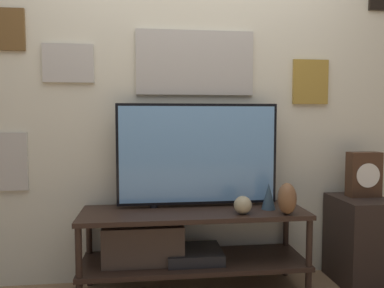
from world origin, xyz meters
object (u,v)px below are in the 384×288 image
Objects in this scene: vase_urn_stoneware at (287,199)px; mantel_clock at (364,174)px; vase_slim_bronze at (269,196)px; vase_round_glass at (243,205)px; television at (198,154)px.

vase_urn_stoneware is 0.63× the size of mantel_clock.
vase_slim_bronze is 0.87× the size of vase_urn_stoneware.
mantel_clock reaches higher than vase_slim_bronze.
vase_round_glass is 0.66× the size of vase_slim_bronze.
television is 1.19m from mantel_clock.
mantel_clock is (0.65, 0.23, 0.11)m from vase_urn_stoneware.
vase_urn_stoneware is at bearing -27.01° from television.
vase_round_glass is at bearing -41.56° from television.
television is 5.46× the size of vase_urn_stoneware.
television is at bearing 138.44° from vase_round_glass.
vase_urn_stoneware is (0.27, -0.04, 0.04)m from vase_round_glass.
vase_urn_stoneware is (0.53, -0.27, -0.26)m from television.
vase_urn_stoneware is at bearing -63.60° from vase_slim_bronze.
vase_urn_stoneware reaches higher than vase_round_glass.
mantel_clock reaches higher than vase_urn_stoneware.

